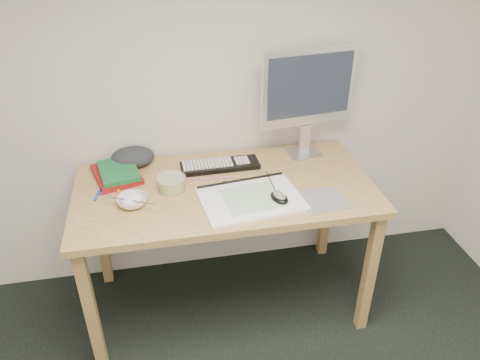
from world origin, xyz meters
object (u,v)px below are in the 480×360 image
object	(u,v)px
desk	(225,201)
rice_bowl	(132,201)
monitor	(308,90)
sketchpad	(251,199)
keyboard	(220,165)

from	to	relation	value
desk	rice_bowl	distance (m)	0.44
monitor	rice_bowl	world-z (taller)	monitor
sketchpad	monitor	distance (m)	0.63
sketchpad	rice_bowl	size ratio (longest dim) A/B	3.35
rice_bowl	keyboard	bearing A→B (deg)	30.63
desk	keyboard	size ratio (longest dim) A/B	3.58
desk	monitor	bearing A→B (deg)	27.90
desk	sketchpad	xyz separation A→B (m)	(0.10, -0.14, 0.09)
keyboard	rice_bowl	world-z (taller)	rice_bowl
keyboard	monitor	size ratio (longest dim) A/B	0.69
sketchpad	keyboard	size ratio (longest dim) A/B	1.13
desk	monitor	world-z (taller)	monitor
rice_bowl	sketchpad	bearing A→B (deg)	-6.84
sketchpad	desk	bearing A→B (deg)	117.42
desk	keyboard	xyz separation A→B (m)	(0.00, 0.18, 0.09)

